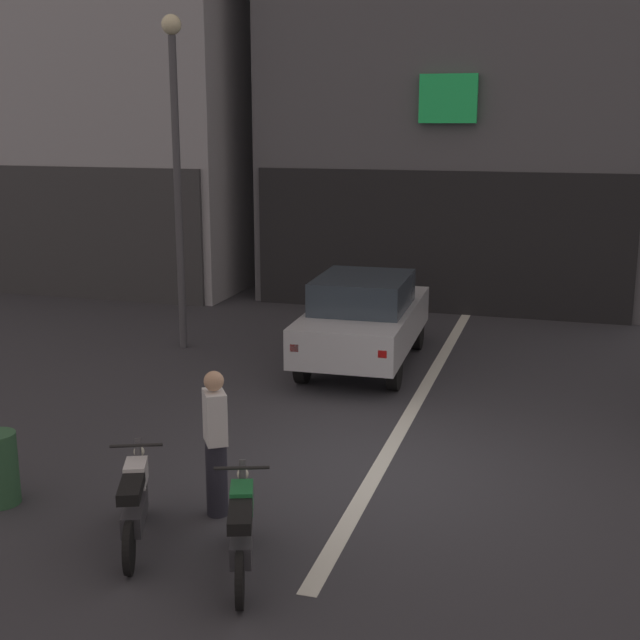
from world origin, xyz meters
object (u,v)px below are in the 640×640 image
at_px(motorcycle_white_row_leftmost, 135,503).
at_px(motorcycle_green_row_left_mid, 242,530).
at_px(person_by_motorcycles, 216,442).
at_px(street_lamp, 176,149).
at_px(car_silver_crossing_near, 364,317).

bearing_deg(motorcycle_white_row_leftmost, motorcycle_green_row_left_mid, -10.52).
relative_size(motorcycle_white_row_leftmost, person_by_motorcycles, 0.94).
xyz_separation_m(street_lamp, motorcycle_white_row_leftmost, (2.92, -7.24, -3.32)).
relative_size(motorcycle_white_row_leftmost, motorcycle_green_row_left_mid, 0.99).
relative_size(car_silver_crossing_near, person_by_motorcycles, 2.49).
bearing_deg(motorcycle_green_row_left_mid, street_lamp, 119.28).
xyz_separation_m(street_lamp, motorcycle_green_row_left_mid, (4.19, -7.48, -3.32)).
bearing_deg(car_silver_crossing_near, motorcycle_green_row_left_mid, -85.60).
xyz_separation_m(motorcycle_green_row_left_mid, person_by_motorcycles, (-0.73, 1.09, 0.40)).
xyz_separation_m(street_lamp, person_by_motorcycles, (3.46, -6.39, -2.92)).
xyz_separation_m(car_silver_crossing_near, motorcycle_green_row_left_mid, (0.56, -7.28, -0.43)).
distance_m(car_silver_crossing_near, motorcycle_green_row_left_mid, 7.31).
height_order(street_lamp, person_by_motorcycles, street_lamp).
height_order(street_lamp, motorcycle_white_row_leftmost, street_lamp).
bearing_deg(motorcycle_green_row_left_mid, person_by_motorcycles, 123.80).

